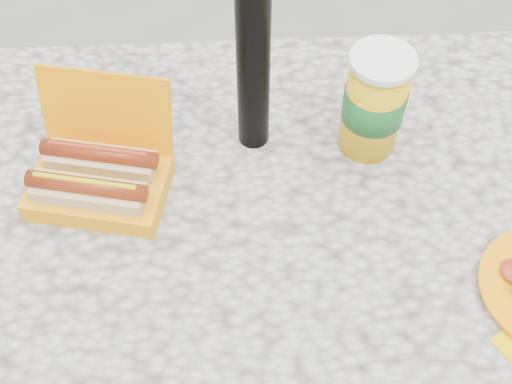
{
  "coord_description": "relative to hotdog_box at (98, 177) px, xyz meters",
  "views": [
    {
      "loc": [
        -0.03,
        -0.53,
        1.56
      ],
      "look_at": [
        -0.0,
        0.01,
        0.8
      ],
      "focal_mm": 45.0,
      "sensor_mm": 36.0,
      "label": 1
    }
  ],
  "objects": [
    {
      "name": "picnic_table",
      "position": [
        0.24,
        -0.06,
        -0.15
      ],
      "size": [
        1.2,
        0.8,
        0.75
      ],
      "color": "beige",
      "rests_on": "ground"
    },
    {
      "name": "hotdog_box",
      "position": [
        0.0,
        0.0,
        0.0
      ],
      "size": [
        0.23,
        0.21,
        0.16
      ],
      "rotation": [
        0.0,
        0.0,
        -0.21
      ],
      "color": "#FF9200",
      "rests_on": "picnic_table"
    },
    {
      "name": "soda_cup",
      "position": [
        0.42,
        0.08,
        0.06
      ],
      "size": [
        0.1,
        0.1,
        0.18
      ],
      "rotation": [
        0.0,
        0.0,
        0.4
      ],
      "color": "#F1B20F",
      "rests_on": "picnic_table"
    }
  ]
}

